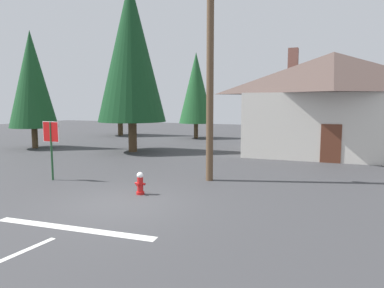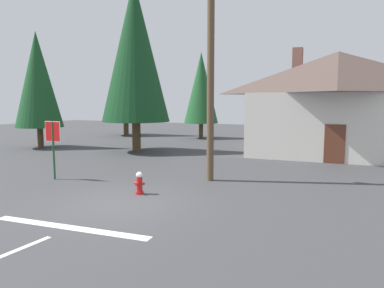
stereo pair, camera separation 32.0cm
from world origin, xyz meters
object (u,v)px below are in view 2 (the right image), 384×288
fire_hydrant (139,183)px  house (336,102)px  stop_sign_near (53,138)px  pine_tree_tall_left (38,80)px  pine_tree_far_center (201,88)px  pine_tree_short_left (135,51)px  pine_tree_mid_left (125,76)px  utility_pole (211,71)px

fire_hydrant → house: size_ratio=0.07×
stop_sign_near → fire_hydrant: size_ratio=3.08×
house → pine_tree_tall_left: bearing=-166.0°
pine_tree_far_center → house: bearing=-28.3°
pine_tree_far_center → stop_sign_near: bearing=-85.5°
pine_tree_short_left → pine_tree_far_center: bearing=88.2°
stop_sign_near → fire_hydrant: (4.41, -0.48, -1.32)m
fire_hydrant → house: bearing=66.2°
pine_tree_far_center → fire_hydrant: bearing=-72.3°
house → pine_tree_tall_left: size_ratio=1.33×
pine_tree_mid_left → house: bearing=-16.5°
pine_tree_tall_left → stop_sign_near: bearing=-38.9°
house → pine_tree_short_left: bearing=-163.4°
stop_sign_near → pine_tree_mid_left: (-9.07, 17.38, 3.90)m
pine_tree_tall_left → pine_tree_short_left: 7.40m
utility_pole → house: (4.05, 9.27, -1.20)m
stop_sign_near → pine_tree_tall_left: (-8.83, 7.12, 2.95)m
house → pine_tree_mid_left: 19.86m
fire_hydrant → pine_tree_mid_left: pine_tree_mid_left is taller
stop_sign_near → fire_hydrant: bearing=-6.2°
utility_pole → house: utility_pole is taller
fire_hydrant → pine_tree_mid_left: size_ratio=0.08×
fire_hydrant → utility_pole: 5.12m
utility_pole → pine_tree_short_left: size_ratio=0.78×
stop_sign_near → house: house is taller
utility_pole → pine_tree_far_center: utility_pole is taller
stop_sign_near → pine_tree_far_center: pine_tree_far_center is taller
pine_tree_short_left → fire_hydrant: bearing=-55.2°
house → pine_tree_mid_left: bearing=163.5°
fire_hydrant → pine_tree_mid_left: 22.98m
pine_tree_tall_left → house: bearing=14.0°
utility_pole → pine_tree_mid_left: 21.05m
stop_sign_near → house: bearing=50.2°
house → pine_tree_tall_left: 19.29m
stop_sign_near → pine_tree_tall_left: pine_tree_tall_left is taller
fire_hydrant → pine_tree_tall_left: pine_tree_tall_left is taller
fire_hydrant → pine_tree_far_center: pine_tree_far_center is taller
pine_tree_tall_left → pine_tree_far_center: size_ratio=1.07×
utility_pole → pine_tree_mid_left: size_ratio=0.87×
utility_pole → pine_tree_far_center: (-7.18, 15.31, 0.04)m
house → stop_sign_near: bearing=-129.8°
fire_hydrant → pine_tree_short_left: 12.25m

